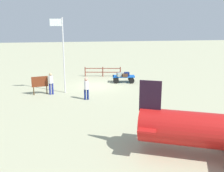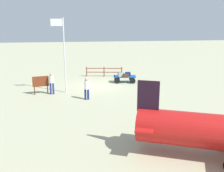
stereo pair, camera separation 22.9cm
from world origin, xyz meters
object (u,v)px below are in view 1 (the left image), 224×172
(suitcase_grey, at_px, (122,75))
(signboard, at_px, (40,83))
(suitcase_olive, at_px, (127,74))
(suitcase_navy, at_px, (120,75))
(suitcase_dark, at_px, (125,75))
(worker_lead, at_px, (86,87))
(flagpole, at_px, (62,50))
(luggage_cart, at_px, (123,78))
(worker_trailing, at_px, (51,82))

(suitcase_grey, bearing_deg, signboard, 22.11)
(suitcase_olive, bearing_deg, signboard, 20.37)
(suitcase_grey, relative_size, signboard, 0.40)
(suitcase_navy, bearing_deg, suitcase_grey, -135.86)
(suitcase_dark, xyz_separation_m, worker_lead, (3.98, 4.56, 0.17))
(flagpole, bearing_deg, worker_lead, 124.22)
(suitcase_dark, relative_size, flagpole, 0.09)
(worker_lead, relative_size, signboard, 1.15)
(flagpole, bearing_deg, luggage_cart, -153.43)
(suitcase_dark, relative_size, worker_trailing, 0.30)
(suitcase_navy, distance_m, worker_lead, 6.01)
(luggage_cart, bearing_deg, suitcase_dark, 94.15)
(suitcase_olive, xyz_separation_m, suitcase_navy, (0.66, 0.10, -0.01))
(worker_lead, height_order, flagpole, flagpole)
(suitcase_olive, bearing_deg, worker_trailing, 23.89)
(signboard, bearing_deg, suitcase_navy, -158.62)
(worker_lead, xyz_separation_m, worker_trailing, (2.53, -1.93, 0.07))
(flagpole, bearing_deg, suitcase_olive, -155.66)
(suitcase_dark, xyz_separation_m, suitcase_navy, (0.40, -0.27, 0.04))
(suitcase_dark, height_order, worker_lead, worker_lead)
(suitcase_olive, bearing_deg, luggage_cart, -24.01)
(suitcase_olive, height_order, suitcase_grey, suitcase_olive)
(suitcase_navy, height_order, signboard, signboard)
(luggage_cart, bearing_deg, suitcase_olive, 155.99)
(luggage_cart, relative_size, suitcase_grey, 3.84)
(worker_lead, bearing_deg, suitcase_grey, -126.91)
(suitcase_navy, bearing_deg, worker_trailing, 25.35)
(luggage_cart, bearing_deg, suitcase_grey, 17.35)
(suitcase_grey, distance_m, suitcase_dark, 0.50)
(suitcase_grey, relative_size, suitcase_dark, 1.11)
(suitcase_navy, bearing_deg, luggage_cart, -147.25)
(suitcase_dark, height_order, signboard, signboard)
(suitcase_olive, bearing_deg, flagpole, 24.34)
(luggage_cart, xyz_separation_m, signboard, (7.31, 2.95, 0.48))
(suitcase_grey, distance_m, worker_lead, 6.26)
(luggage_cart, height_order, suitcase_navy, suitcase_navy)
(suitcase_olive, relative_size, suitcase_dark, 0.92)
(luggage_cart, height_order, suitcase_dark, suitcase_dark)
(suitcase_dark, height_order, worker_trailing, worker_trailing)
(suitcase_grey, bearing_deg, flagpole, 26.86)
(worker_lead, bearing_deg, suitcase_olive, -130.65)
(suitcase_navy, distance_m, flagpole, 6.29)
(luggage_cart, distance_m, suitcase_olive, 0.48)
(suitcase_grey, distance_m, signboard, 7.70)
(luggage_cart, distance_m, suitcase_navy, 0.56)
(signboard, bearing_deg, worker_trailing, 168.21)
(suitcase_grey, height_order, suitcase_dark, suitcase_dark)
(signboard, bearing_deg, suitcase_grey, -157.89)
(luggage_cart, distance_m, flagpole, 6.83)
(luggage_cart, distance_m, worker_lead, 6.43)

